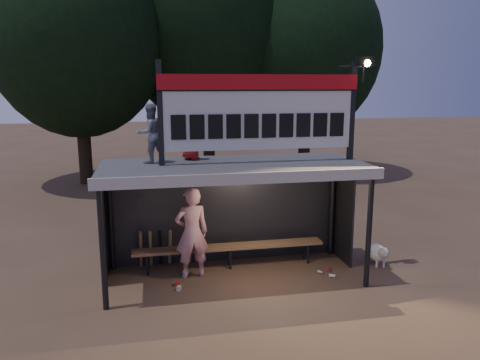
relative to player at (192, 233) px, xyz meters
name	(u,v)px	position (x,y,z in m)	size (l,w,h in m)	color
ground	(234,277)	(0.81, -0.20, -0.92)	(80.00, 80.00, 0.00)	#503928
player	(192,233)	(0.00, 0.00, 0.00)	(0.67, 0.44, 1.83)	silver
child_a	(150,133)	(-0.73, 0.14, 1.96)	(0.54, 0.42, 1.12)	gray
child_b	(191,136)	(0.06, 0.35, 1.87)	(0.46, 0.30, 0.94)	maroon
dugout_shelter	(232,185)	(0.81, 0.05, 0.93)	(5.10, 2.08, 2.32)	#414144
scoreboard_assembly	(263,109)	(1.37, -0.20, 2.41)	(4.10, 0.27, 1.99)	black
bench	(229,247)	(0.81, 0.35, -0.48)	(4.00, 0.35, 0.48)	#8F6543
tree_left	(77,36)	(-3.19, 9.80, 4.60)	(6.46, 6.46, 9.27)	black
tree_mid	(207,25)	(1.81, 11.30, 5.25)	(7.22, 7.22, 10.36)	black
tree_right	(307,49)	(5.81, 10.30, 4.27)	(6.08, 6.08, 8.72)	black
dog	(378,252)	(3.93, -0.14, -0.64)	(0.36, 0.81, 0.49)	white
bats	(155,248)	(-0.71, 0.62, -0.49)	(0.69, 0.36, 0.84)	#936A44
litter	(253,277)	(1.17, -0.33, -0.88)	(3.22, 0.85, 0.08)	red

